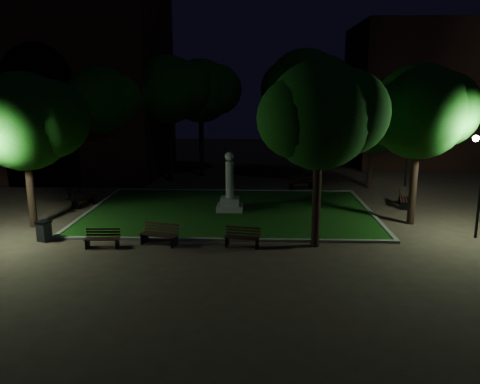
# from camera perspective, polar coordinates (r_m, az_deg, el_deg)

# --- Properties ---
(ground) EXTENTS (80.00, 80.00, 0.00)m
(ground) POSITION_cam_1_polar(r_m,az_deg,el_deg) (23.72, -1.52, -3.62)
(ground) COLOR #4C392D
(lawn) EXTENTS (15.00, 10.00, 0.08)m
(lawn) POSITION_cam_1_polar(r_m,az_deg,el_deg) (25.63, -1.25, -2.29)
(lawn) COLOR #174410
(lawn) RESTS_ON ground
(lawn_kerb) EXTENTS (15.40, 10.40, 0.12)m
(lawn_kerb) POSITION_cam_1_polar(r_m,az_deg,el_deg) (25.63, -1.25, -2.25)
(lawn_kerb) COLOR slate
(lawn_kerb) RESTS_ON ground
(monument) EXTENTS (1.40, 1.40, 3.20)m
(monument) POSITION_cam_1_polar(r_m,az_deg,el_deg) (25.42, -1.26, -0.29)
(monument) COLOR gray
(monument) RESTS_ON lawn
(building_main) EXTENTS (20.00, 12.00, 15.00)m
(building_main) POSITION_cam_1_polar(r_m,az_deg,el_deg) (40.42, -23.91, 12.58)
(building_main) COLOR #552922
(building_main) RESTS_ON ground
(building_far) EXTENTS (16.00, 10.00, 12.00)m
(building_far) POSITION_cam_1_polar(r_m,az_deg,el_deg) (45.85, 23.64, 10.74)
(building_far) COLOR #552922
(building_far) RESTS_ON ground
(tree_west) EXTENTS (5.66, 4.62, 7.40)m
(tree_west) POSITION_cam_1_polar(r_m,az_deg,el_deg) (24.17, -24.65, 7.82)
(tree_west) COLOR black
(tree_west) RESTS_ON ground
(tree_north_wl) EXTENTS (5.82, 4.75, 8.90)m
(tree_north_wl) POSITION_cam_1_polar(r_m,az_deg,el_deg) (33.95, -8.55, 12.26)
(tree_north_wl) COLOR black
(tree_north_wl) RESTS_ON ground
(tree_north_er) EXTENTS (6.49, 5.30, 9.29)m
(tree_north_er) POSITION_cam_1_polar(r_m,az_deg,el_deg) (33.25, 8.12, 12.47)
(tree_north_er) COLOR black
(tree_north_er) RESTS_ON ground
(tree_ne) EXTENTS (5.63, 4.59, 6.97)m
(tree_ne) POSITION_cam_1_polar(r_m,az_deg,el_deg) (32.30, 16.13, 8.61)
(tree_ne) COLOR black
(tree_ne) RESTS_ON ground
(tree_east) EXTENTS (5.56, 4.53, 7.79)m
(tree_east) POSITION_cam_1_polar(r_m,az_deg,el_deg) (24.00, 21.25, 9.12)
(tree_east) COLOR black
(tree_east) RESTS_ON ground
(tree_se) EXTENTS (5.41, 4.42, 7.74)m
(tree_se) POSITION_cam_1_polar(r_m,az_deg,el_deg) (19.31, 9.97, 9.18)
(tree_se) COLOR black
(tree_se) RESTS_ON ground
(tree_nw) EXTENTS (5.85, 4.78, 8.27)m
(tree_nw) POSITION_cam_1_polar(r_m,az_deg,el_deg) (33.25, -15.97, 10.80)
(tree_nw) COLOR black
(tree_nw) RESTS_ON ground
(tree_far_north) EXTENTS (5.72, 4.67, 8.76)m
(tree_far_north) POSITION_cam_1_polar(r_m,az_deg,el_deg) (35.50, -4.66, 12.18)
(tree_far_north) COLOR black
(tree_far_north) RESTS_ON ground
(lamppost_nw) EXTENTS (1.18, 0.28, 4.60)m
(lamppost_nw) POSITION_cam_1_polar(r_m,az_deg,el_deg) (35.18, -17.53, 6.40)
(lamppost_nw) COLOR black
(lamppost_nw) RESTS_ON ground
(lamppost_ne) EXTENTS (1.18, 0.28, 4.32)m
(lamppost_ne) POSITION_cam_1_polar(r_m,az_deg,el_deg) (33.72, 19.83, 5.71)
(lamppost_ne) COLOR black
(lamppost_ne) RESTS_ON ground
(bench_near_left) EXTENTS (1.75, 1.02, 0.91)m
(bench_near_left) POSITION_cam_1_polar(r_m,az_deg,el_deg) (20.50, -9.75, -5.15)
(bench_near_left) COLOR black
(bench_near_left) RESTS_ON ground
(bench_near_right) EXTENTS (1.57, 0.80, 0.82)m
(bench_near_right) POSITION_cam_1_polar(r_m,az_deg,el_deg) (19.95, 0.30, -5.59)
(bench_near_right) COLOR black
(bench_near_right) RESTS_ON ground
(bench_west_near) EXTENTS (1.46, 0.57, 0.79)m
(bench_west_near) POSITION_cam_1_polar(r_m,az_deg,el_deg) (20.68, -16.41, -5.50)
(bench_west_near) COLOR black
(bench_west_near) RESTS_ON ground
(bench_left_side) EXTENTS (1.00, 1.58, 0.82)m
(bench_left_side) POSITION_cam_1_polar(r_m,az_deg,el_deg) (28.09, -18.47, -0.90)
(bench_left_side) COLOR black
(bench_left_side) RESTS_ON ground
(bench_right_side) EXTENTS (0.93, 1.73, 0.90)m
(bench_right_side) POSITION_cam_1_polar(r_m,az_deg,el_deg) (28.09, 19.30, -0.88)
(bench_right_side) COLOR black
(bench_right_side) RESTS_ON ground
(bench_far_side) EXTENTS (1.72, 1.12, 0.89)m
(bench_far_side) POSITION_cam_1_polar(r_m,az_deg,el_deg) (31.39, 7.50, 1.07)
(bench_far_side) COLOR black
(bench_far_side) RESTS_ON ground
(trash_bin) EXTENTS (0.68, 0.68, 0.90)m
(trash_bin) POSITION_cam_1_polar(r_m,az_deg,el_deg) (22.38, -22.78, -4.39)
(trash_bin) COLOR black
(trash_bin) RESTS_ON ground
(bicycle) EXTENTS (1.80, 1.14, 0.89)m
(bicycle) POSITION_cam_1_polar(r_m,az_deg,el_deg) (29.81, -19.62, -0.12)
(bicycle) COLOR black
(bicycle) RESTS_ON ground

